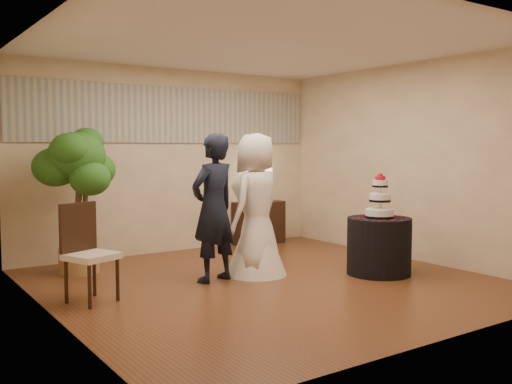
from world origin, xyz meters
TOP-DOWN VIEW (x-y plane):
  - floor at (0.00, 0.00)m, footprint 5.00×5.00m
  - ceiling at (0.00, 0.00)m, footprint 5.00×5.00m
  - wall_back at (0.00, 2.50)m, footprint 5.00×0.06m
  - wall_front at (0.00, -2.50)m, footprint 5.00×0.06m
  - wall_left at (-2.50, 0.00)m, footprint 0.06×5.00m
  - wall_right at (2.50, 0.00)m, footprint 0.06×5.00m
  - mural_border at (0.00, 2.48)m, footprint 4.90×0.02m
  - groom at (-0.51, 0.41)m, footprint 0.73×0.57m
  - bride at (0.11, 0.41)m, footprint 1.12×1.07m
  - cake_table at (1.41, -0.44)m, footprint 0.93×0.93m
  - wedding_cake at (1.41, -0.44)m, footprint 0.36×0.36m
  - console at (1.45, 2.30)m, footprint 0.86×0.40m
  - table_lamp at (1.45, 2.30)m, footprint 0.32×0.32m
  - ficus_tree at (-1.72, 1.75)m, footprint 1.13×1.13m
  - side_chair at (-2.02, 0.32)m, footprint 0.62×0.63m

SIDE VIEW (x-z plane):
  - floor at x=0.00m, z-range 0.00..0.00m
  - console at x=1.45m, z-range 0.00..0.71m
  - cake_table at x=1.41m, z-range 0.00..0.72m
  - side_chair at x=-2.02m, z-range 0.00..1.03m
  - groom at x=-0.51m, z-range 0.00..1.77m
  - bride at x=0.11m, z-range 0.00..1.78m
  - ficus_tree at x=-1.72m, z-range 0.00..1.90m
  - table_lamp at x=1.45m, z-range 0.71..1.29m
  - wedding_cake at x=1.41m, z-range 0.72..1.28m
  - wall_back at x=0.00m, z-range 0.00..2.80m
  - wall_front at x=0.00m, z-range 0.00..2.80m
  - wall_left at x=-2.50m, z-range 0.00..2.80m
  - wall_right at x=2.50m, z-range 0.00..2.80m
  - mural_border at x=0.00m, z-range 1.68..2.52m
  - ceiling at x=0.00m, z-range 2.80..2.80m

